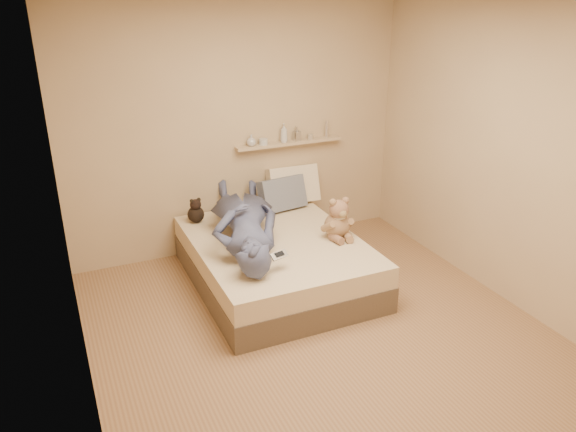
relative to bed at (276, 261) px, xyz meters
name	(u,v)px	position (x,y,z in m)	size (l,w,h in m)	color
room	(324,185)	(0.00, -0.93, 1.08)	(3.80, 3.80, 3.80)	#906E4A
bed	(276,261)	(0.00, 0.00, 0.00)	(1.50, 1.90, 0.45)	brown
game_console	(279,255)	(-0.21, -0.56, 0.36)	(0.17, 0.10, 0.05)	silver
teddy_bear	(338,221)	(0.56, -0.19, 0.39)	(0.34, 0.32, 0.41)	#9B7255
dark_plush	(196,212)	(-0.57, 0.72, 0.34)	(0.17, 0.17, 0.26)	black
pillow_cream	(293,185)	(0.56, 0.83, 0.43)	(0.55, 0.16, 0.40)	beige
pillow_grey	(282,194)	(0.37, 0.69, 0.40)	(0.50, 0.14, 0.34)	slate
person	(244,221)	(-0.27, 0.11, 0.43)	(0.62, 1.69, 0.41)	#4C5377
wall_shelf	(289,143)	(0.55, 0.91, 0.88)	(1.20, 0.12, 0.03)	tan
shelf_bottles	(280,136)	(0.44, 0.91, 0.96)	(0.95, 0.11, 0.20)	#B3B6BC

